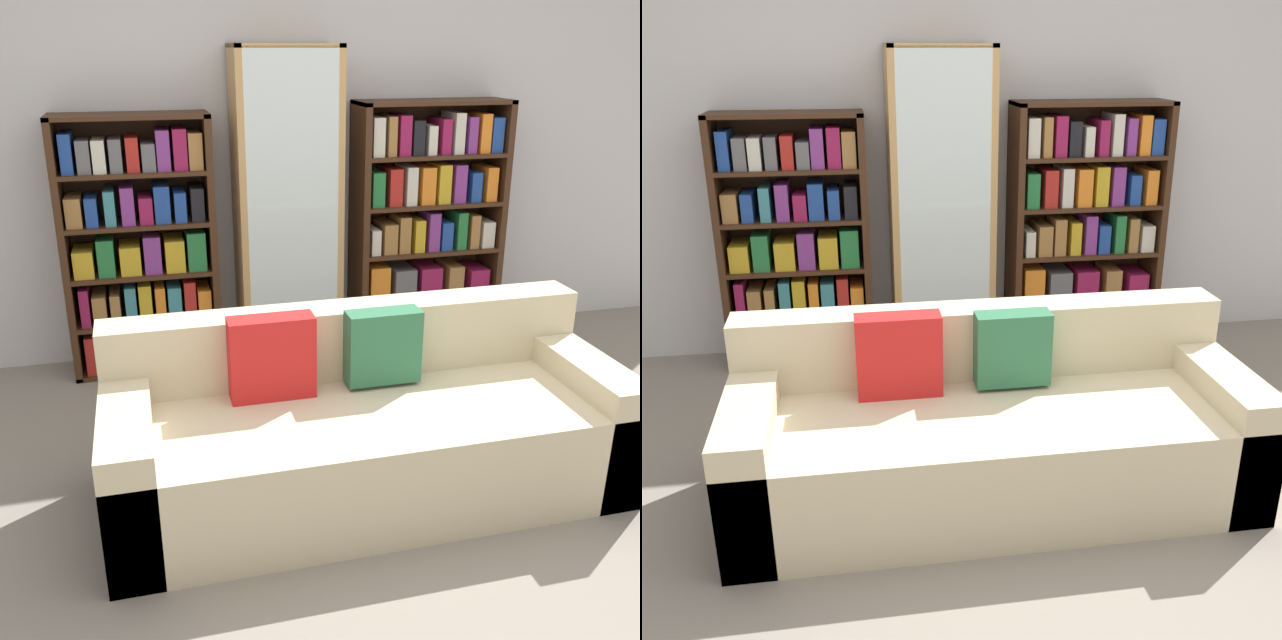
{
  "view_description": "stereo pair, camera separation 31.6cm",
  "coord_description": "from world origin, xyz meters",
  "views": [
    {
      "loc": [
        -0.93,
        -2.06,
        1.84
      ],
      "look_at": [
        -0.08,
        1.27,
        0.52
      ],
      "focal_mm": 40.0,
      "sensor_mm": 36.0,
      "label": 1
    },
    {
      "loc": [
        -0.62,
        -2.12,
        1.84
      ],
      "look_at": [
        -0.08,
        1.27,
        0.52
      ],
      "focal_mm": 40.0,
      "sensor_mm": 36.0,
      "label": 2
    }
  ],
  "objects": [
    {
      "name": "bookshelf_left",
      "position": [
        -0.94,
        2.08,
        0.73
      ],
      "size": [
        0.86,
        0.32,
        1.5
      ],
      "color": "#3D2314",
      "rests_on": "ground"
    },
    {
      "name": "ground_plane",
      "position": [
        0.0,
        0.0,
        0.0
      ],
      "size": [
        16.0,
        16.0,
        0.0
      ],
      "primitive_type": "plane",
      "color": "gray"
    },
    {
      "name": "couch",
      "position": [
        -0.07,
        0.52,
        0.28
      ],
      "size": [
        2.18,
        0.84,
        0.8
      ],
      "color": "beige",
      "rests_on": "ground"
    },
    {
      "name": "wall_back",
      "position": [
        0.0,
        2.29,
        1.35
      ],
      "size": [
        6.68,
        0.06,
        2.7
      ],
      "color": "silver",
      "rests_on": "ground"
    },
    {
      "name": "bookshelf_right",
      "position": [
        0.82,
        2.08,
        0.76
      ],
      "size": [
        0.95,
        0.32,
        1.54
      ],
      "color": "#3D2314",
      "rests_on": "ground"
    },
    {
      "name": "wine_bottle",
      "position": [
        0.49,
        1.16,
        0.15
      ],
      "size": [
        0.07,
        0.07,
        0.36
      ],
      "color": "#192333",
      "rests_on": "ground"
    },
    {
      "name": "display_cabinet",
      "position": [
        -0.08,
        2.06,
        0.92
      ],
      "size": [
        0.61,
        0.36,
        1.85
      ],
      "color": "tan",
      "rests_on": "ground"
    }
  ]
}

